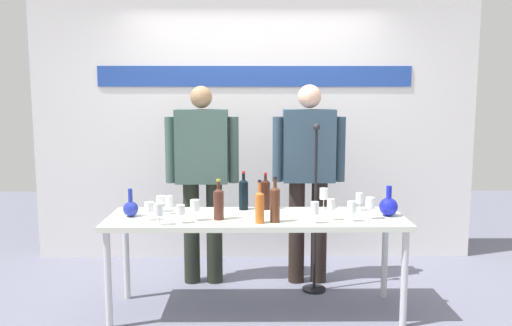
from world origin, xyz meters
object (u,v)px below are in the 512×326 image
wine_glass_right_2 (315,208)px  wine_glass_left_0 (159,210)px  wine_bottle_3 (260,206)px  wine_glass_left_4 (195,206)px  presenter_left (202,171)px  wine_glass_left_3 (181,210)px  wine_bottle_0 (244,193)px  wine_glass_right_5 (370,203)px  wine_glass_left_2 (161,200)px  wine_glass_left_5 (149,207)px  wine_glass_right_0 (359,198)px  wine_glass_right_4 (352,207)px  wine_glass_left_1 (169,201)px  wine_bottle_1 (265,193)px  decanter_blue_left (131,208)px  wine_glass_right_3 (331,205)px  presenter_right (309,170)px  display_table (256,224)px  wine_glass_right_1 (324,194)px  wine_bottle_4 (275,203)px  wine_bottle_2 (219,203)px  microphone_stand (315,237)px

wine_glass_right_2 → wine_glass_left_0: bearing=-177.7°
wine_bottle_3 → wine_glass_left_4: wine_bottle_3 is taller
presenter_left → wine_glass_left_3: presenter_left is taller
wine_bottle_0 → wine_glass_right_5: 0.99m
presenter_left → wine_glass_right_2: presenter_left is taller
wine_glass_left_2 → wine_glass_left_5: (-0.04, -0.28, 0.01)m
wine_glass_right_0 → wine_glass_right_4: (-0.13, -0.36, 0.01)m
wine_bottle_0 → presenter_left: bearing=131.1°
wine_glass_left_1 → wine_glass_left_5: 0.23m
wine_glass_right_0 → wine_bottle_1: bearing=175.9°
decanter_blue_left → wine_glass_right_2: decanter_blue_left is taller
wine_glass_left_5 → wine_glass_right_3: wine_glass_right_3 is taller
presenter_right → wine_bottle_3: presenter_right is taller
presenter_left → wine_glass_left_3: bearing=-95.1°
wine_glass_left_3 → wine_glass_right_2: bearing=-0.6°
display_table → wine_bottle_0: wine_bottle_0 is taller
wine_bottle_1 → wine_bottle_3: wine_bottle_3 is taller
decanter_blue_left → wine_glass_right_1: size_ratio=1.27×
wine_bottle_0 → wine_glass_left_0: (-0.59, -0.49, -0.02)m
wine_glass_left_3 → wine_glass_right_3: (1.09, 0.08, 0.02)m
presenter_left → wine_glass_left_2: presenter_left is taller
wine_glass_right_1 → wine_glass_right_5: (0.29, -0.36, -0.00)m
wine_glass_left_4 → wine_glass_left_5: wine_glass_left_4 is taller
wine_bottle_4 → wine_bottle_1: bearing=97.7°
wine_glass_left_0 → wine_glass_left_5: wine_glass_left_0 is taller
decanter_blue_left → wine_bottle_0: (0.85, 0.23, 0.07)m
wine_bottle_3 → wine_glass_left_1: size_ratio=2.20×
wine_bottle_1 → wine_glass_left_4: size_ratio=1.91×
wine_glass_left_0 → wine_glass_right_2: (1.10, 0.04, -0.00)m
presenter_right → wine_glass_right_0: bearing=-52.9°
wine_bottle_1 → wine_bottle_3: 0.45m
wine_bottle_0 → decanter_blue_left: bearing=-165.0°
decanter_blue_left → wine_bottle_2: bearing=-8.7°
presenter_left → wine_glass_left_3: (-0.08, -0.86, -0.16)m
wine_bottle_3 → wine_glass_right_2: size_ratio=1.99×
wine_glass_left_1 → wine_glass_right_1: wine_glass_right_1 is taller
wine_glass_left_5 → wine_glass_right_1: 1.38m
wine_bottle_3 → wine_glass_right_0: size_ratio=2.21×
wine_glass_right_2 → wine_glass_right_4: size_ratio=1.05×
wine_glass_right_0 → wine_glass_right_5: wine_glass_right_5 is taller
wine_bottle_3 → wine_glass_left_1: (-0.69, 0.29, -0.03)m
wine_bottle_4 → wine_glass_left_0: 0.82m
wine_glass_right_2 → wine_glass_right_5: size_ratio=0.96×
wine_bottle_3 → wine_bottle_4: size_ratio=0.94×
presenter_left → microphone_stand: size_ratio=1.22×
display_table → wine_glass_right_2: size_ratio=14.22×
microphone_stand → wine_glass_left_2: bearing=-167.9°
wine_glass_left_1 → wine_glass_left_2: (-0.08, 0.08, -0.01)m
wine_glass_right_3 → wine_glass_right_0: bearing=49.1°
display_table → wine_glass_left_5: wine_glass_left_5 is taller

